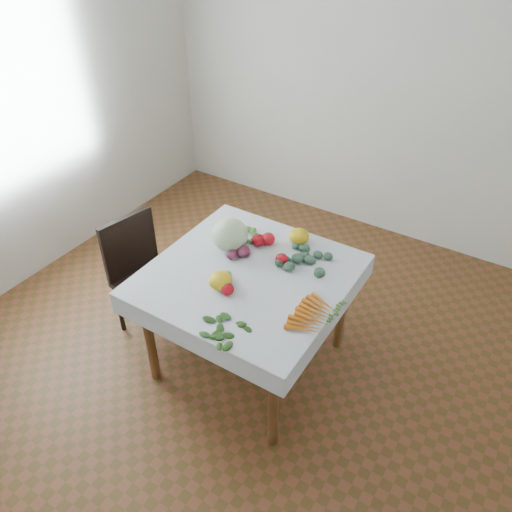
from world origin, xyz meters
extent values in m
plane|color=brown|center=(0.00, 0.00, 0.00)|extent=(4.00, 4.00, 0.00)
cube|color=silver|center=(0.00, 2.00, 1.35)|extent=(4.00, 0.04, 2.70)
cube|color=silver|center=(-2.00, 0.00, 1.35)|extent=(0.04, 4.00, 2.70)
cube|color=brown|center=(0.00, 0.00, 0.73)|extent=(1.00, 1.00, 0.04)
cylinder|color=brown|center=(-0.44, -0.44, 0.35)|extent=(0.06, 0.06, 0.71)
cylinder|color=brown|center=(0.44, -0.44, 0.35)|extent=(0.06, 0.06, 0.71)
cylinder|color=brown|center=(-0.44, 0.44, 0.35)|extent=(0.06, 0.06, 0.71)
cylinder|color=brown|center=(0.44, 0.44, 0.35)|extent=(0.06, 0.06, 0.71)
cube|color=white|center=(0.00, 0.00, 0.75)|extent=(1.12, 1.12, 0.01)
cube|color=black|center=(-0.73, -0.11, 0.42)|extent=(0.47, 0.47, 0.04)
cube|color=black|center=(-0.90, -0.07, 0.66)|extent=(0.12, 0.39, 0.43)
cylinder|color=black|center=(-0.93, -0.24, 0.20)|extent=(0.03, 0.03, 0.40)
cylinder|color=black|center=(-0.60, -0.31, 0.20)|extent=(0.03, 0.03, 0.40)
cylinder|color=black|center=(-0.86, 0.09, 0.20)|extent=(0.03, 0.03, 0.40)
cylinder|color=black|center=(-0.52, 0.02, 0.20)|extent=(0.03, 0.03, 0.40)
ellipsoid|color=beige|center=(-0.23, 0.15, 0.86)|extent=(0.26, 0.26, 0.20)
ellipsoid|color=red|center=(-0.05, 0.31, 0.79)|extent=(0.10, 0.10, 0.08)
ellipsoid|color=red|center=(-0.10, 0.27, 0.79)|extent=(0.09, 0.09, 0.08)
ellipsoid|color=red|center=(0.12, 0.19, 0.79)|extent=(0.09, 0.09, 0.07)
ellipsoid|color=red|center=(0.00, -0.21, 0.79)|extent=(0.08, 0.08, 0.07)
ellipsoid|color=gold|center=(0.10, 0.43, 0.80)|extent=(0.17, 0.17, 0.09)
ellipsoid|color=gold|center=(-0.07, -0.19, 0.80)|extent=(0.17, 0.17, 0.09)
ellipsoid|color=#4F162F|center=(-0.12, 0.13, 0.79)|extent=(0.11, 0.11, 0.07)
ellipsoid|color=#4F162F|center=(-0.16, 0.07, 0.79)|extent=(0.09, 0.09, 0.06)
ellipsoid|color=#93B065|center=(-0.06, -0.12, 0.78)|extent=(0.05, 0.05, 0.05)
ellipsoid|color=#93B065|center=(-0.09, -0.11, 0.78)|extent=(0.05, 0.05, 0.05)
ellipsoid|color=#93B065|center=(-0.05, -0.15, 0.78)|extent=(0.05, 0.05, 0.05)
ellipsoid|color=#93B065|center=(-0.04, -0.07, 0.78)|extent=(0.05, 0.05, 0.05)
cone|color=#CC6316|center=(0.48, -0.01, 0.77)|extent=(0.19, 0.09, 0.03)
cone|color=#CC6316|center=(0.48, -0.04, 0.77)|extent=(0.19, 0.08, 0.03)
cone|color=#CC6316|center=(0.48, -0.07, 0.77)|extent=(0.19, 0.06, 0.03)
cone|color=#CC6316|center=(0.48, -0.10, 0.77)|extent=(0.19, 0.05, 0.03)
cone|color=#CC6316|center=(0.48, -0.13, 0.77)|extent=(0.19, 0.03, 0.03)
cone|color=#CC6316|center=(0.48, -0.16, 0.77)|extent=(0.19, 0.04, 0.03)
cone|color=#CC6316|center=(0.48, -0.19, 0.77)|extent=(0.19, 0.06, 0.03)
cone|color=#CC6316|center=(0.48, -0.22, 0.77)|extent=(0.19, 0.07, 0.03)
cone|color=#CC6316|center=(0.48, -0.25, 0.77)|extent=(0.19, 0.09, 0.03)
ellipsoid|color=#3A5F4B|center=(0.24, 0.27, 0.78)|extent=(0.06, 0.06, 0.04)
ellipsoid|color=#3A5F4B|center=(0.19, 0.28, 0.78)|extent=(0.06, 0.06, 0.04)
ellipsoid|color=#3A5F4B|center=(0.23, 0.23, 0.78)|extent=(0.06, 0.06, 0.04)
ellipsoid|color=#3A5F4B|center=(0.24, 0.30, 0.78)|extent=(0.06, 0.06, 0.04)
ellipsoid|color=#3A5F4B|center=(0.16, 0.25, 0.78)|extent=(0.06, 0.06, 0.04)
ellipsoid|color=#3A5F4B|center=(0.29, 0.25, 0.78)|extent=(0.06, 0.06, 0.04)
ellipsoid|color=#3A5F4B|center=(0.18, 0.32, 0.78)|extent=(0.06, 0.06, 0.04)
ellipsoid|color=#3A5F4B|center=(0.20, 0.19, 0.78)|extent=(0.06, 0.06, 0.04)
ellipsoid|color=#3A5F4B|center=(0.31, 0.31, 0.78)|extent=(0.06, 0.06, 0.04)
ellipsoid|color=#3A5F4B|center=(0.11, 0.28, 0.78)|extent=(0.06, 0.06, 0.04)
ellipsoid|color=#3A5F4B|center=(0.30, 0.19, 0.78)|extent=(0.06, 0.06, 0.04)
ellipsoid|color=#3A5F4B|center=(0.23, 0.37, 0.78)|extent=(0.06, 0.06, 0.04)
ellipsoid|color=#3A5F4B|center=(0.12, 0.19, 0.78)|extent=(0.06, 0.06, 0.04)
ellipsoid|color=#23531A|center=(0.15, -0.47, 0.76)|extent=(0.06, 0.04, 0.01)
ellipsoid|color=#23531A|center=(0.11, -0.46, 0.76)|extent=(0.06, 0.04, 0.01)
ellipsoid|color=#23531A|center=(0.13, -0.50, 0.76)|extent=(0.06, 0.04, 0.01)
ellipsoid|color=#23531A|center=(0.16, -0.44, 0.76)|extent=(0.06, 0.04, 0.01)
ellipsoid|color=#23531A|center=(0.08, -0.48, 0.76)|extent=(0.06, 0.04, 0.01)
ellipsoid|color=#23531A|center=(0.18, -0.50, 0.76)|extent=(0.06, 0.04, 0.01)
ellipsoid|color=#23531A|center=(0.12, -0.42, 0.76)|extent=(0.06, 0.04, 0.01)
ellipsoid|color=#23531A|center=(0.10, -0.52, 0.76)|extent=(0.06, 0.04, 0.01)
ellipsoid|color=#23531A|center=(0.21, -0.45, 0.76)|extent=(0.06, 0.04, 0.01)
ellipsoid|color=#23531A|center=(0.05, -0.44, 0.76)|extent=(0.06, 0.04, 0.01)
ellipsoid|color=#23531A|center=(0.17, -0.54, 0.76)|extent=(0.06, 0.04, 0.01)
ellipsoid|color=#23531A|center=(0.16, -0.39, 0.76)|extent=(0.06, 0.04, 0.01)
ellipsoid|color=#23531A|center=(0.04, -0.52, 0.76)|extent=(0.06, 0.04, 0.01)
ellipsoid|color=#23531A|center=(0.25, -0.49, 0.76)|extent=(0.06, 0.04, 0.01)
ellipsoid|color=#23531A|center=(0.06, -0.38, 0.76)|extent=(0.06, 0.04, 0.01)
ellipsoid|color=#4A7636|center=(-0.23, 0.30, 0.77)|extent=(0.05, 0.05, 0.02)
ellipsoid|color=#4A7636|center=(-0.26, 0.32, 0.77)|extent=(0.05, 0.05, 0.02)
ellipsoid|color=#4A7636|center=(-0.25, 0.27, 0.77)|extent=(0.05, 0.05, 0.02)
ellipsoid|color=#4A7636|center=(-0.21, 0.32, 0.77)|extent=(0.05, 0.05, 0.02)
ellipsoid|color=#4A7636|center=(-0.30, 0.30, 0.77)|extent=(0.05, 0.05, 0.02)
ellipsoid|color=#4A7636|center=(-0.20, 0.27, 0.77)|extent=(0.05, 0.05, 0.02)
ellipsoid|color=#4A7636|center=(-0.25, 0.36, 0.77)|extent=(0.05, 0.05, 0.02)
ellipsoid|color=#4A7636|center=(-0.30, 0.25, 0.77)|extent=(0.05, 0.05, 0.02)
ellipsoid|color=#4A7636|center=(-0.16, 0.31, 0.77)|extent=(0.05, 0.05, 0.02)
ellipsoid|color=#4A7636|center=(-0.32, 0.35, 0.77)|extent=(0.05, 0.05, 0.02)
ellipsoid|color=#4A7636|center=(-0.22, 0.22, 0.77)|extent=(0.05, 0.05, 0.02)
camera|label=1|loc=(1.24, -1.89, 2.60)|focal=35.00mm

